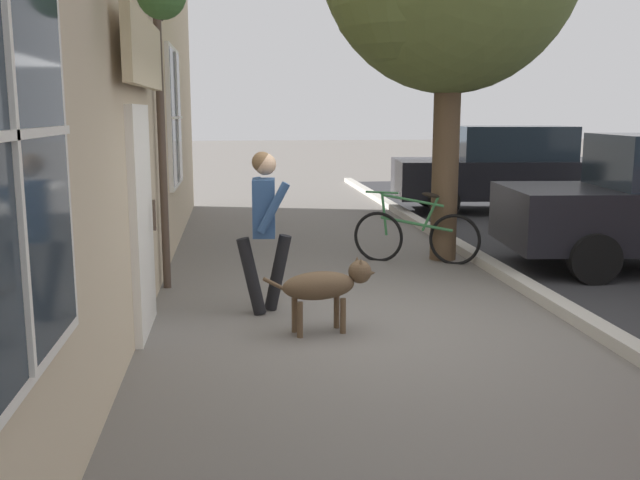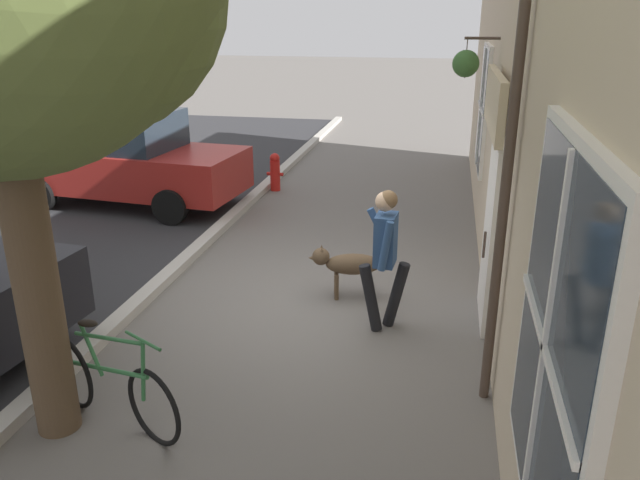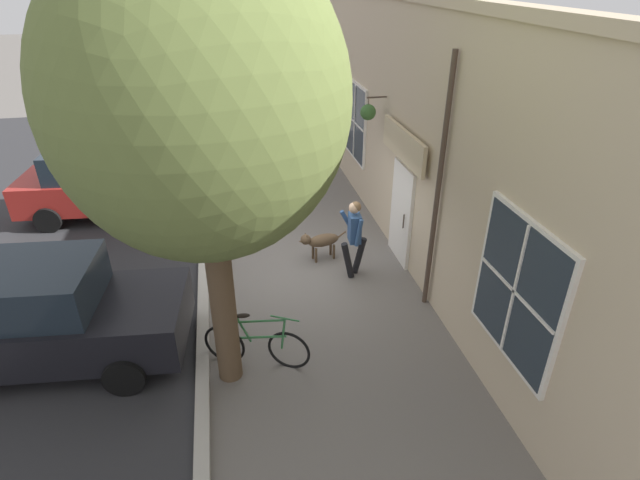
{
  "view_description": "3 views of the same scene",
  "coord_description": "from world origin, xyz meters",
  "views": [
    {
      "loc": [
        -1.31,
        -6.68,
        2.04
      ],
      "look_at": [
        -0.52,
        -0.13,
        0.85
      ],
      "focal_mm": 40.0,
      "sensor_mm": 36.0,
      "label": 1
    },
    {
      "loc": [
        -1.6,
        6.9,
        3.44
      ],
      "look_at": [
        -0.39,
        0.97,
        1.23
      ],
      "focal_mm": 35.0,
      "sensor_mm": 36.0,
      "label": 2
    },
    {
      "loc": [
        1.34,
        8.81,
        5.61
      ],
      "look_at": [
        -0.34,
        0.39,
        0.86
      ],
      "focal_mm": 28.0,
      "sensor_mm": 36.0,
      "label": 3
    }
  ],
  "objects": [
    {
      "name": "street_tree_by_curb",
      "position": [
        1.47,
        2.81,
        4.1
      ],
      "size": [
        3.56,
        3.2,
        6.19
      ],
      "color": "brown",
      "rests_on": "ground_plane"
    },
    {
      "name": "ground_plane",
      "position": [
        0.0,
        0.0,
        0.0
      ],
      "size": [
        90.0,
        90.0,
        0.0
      ],
      "primitive_type": "plane",
      "color": "#66605B"
    },
    {
      "name": "dog_on_leash",
      "position": [
        -0.49,
        -0.31,
        0.45
      ],
      "size": [
        1.09,
        0.43,
        0.69
      ],
      "color": "brown",
      "rests_on": "ground_plane"
    },
    {
      "name": "fire_hydrant",
      "position": [
        1.76,
        -5.04,
        0.4
      ],
      "size": [
        0.34,
        0.2,
        0.77
      ],
      "color": "red",
      "rests_on": "ground_plane"
    },
    {
      "name": "leaning_bicycle",
      "position": [
        1.14,
        2.68,
        0.38
      ],
      "size": [
        1.62,
        0.72,
        1.0
      ],
      "color": "black",
      "rests_on": "ground_plane"
    },
    {
      "name": "storefront_facade",
      "position": [
        -2.34,
        0.0,
        2.6
      ],
      "size": [
        0.95,
        18.0,
        5.2
      ],
      "color": "#C6B293",
      "rests_on": "ground_plane"
    },
    {
      "name": "pedestrian_walking",
      "position": [
        -1.02,
        0.44,
        0.99
      ],
      "size": [
        0.58,
        0.57,
        1.65
      ],
      "color": "black",
      "rests_on": "ground_plane"
    },
    {
      "name": "parked_car_nearest_curb",
      "position": [
        4.25,
        -3.58,
        0.88
      ],
      "size": [
        4.45,
        2.24,
        1.75
      ],
      "color": "maroon",
      "rests_on": "ground_plane"
    },
    {
      "name": "parked_car_mid_block",
      "position": [
        4.4,
        1.91,
        0.88
      ],
      "size": [
        4.45,
        2.24,
        1.75
      ],
      "color": "black",
      "rests_on": "ground_plane"
    }
  ]
}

